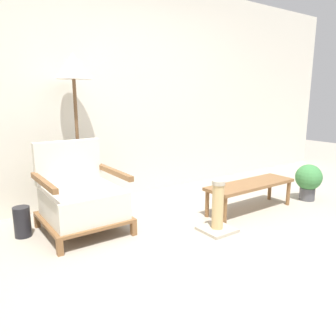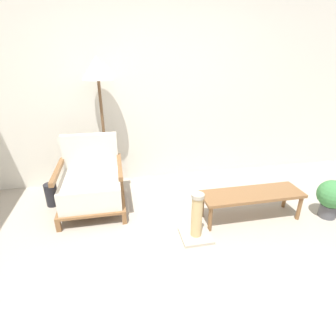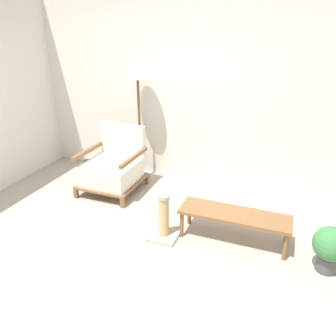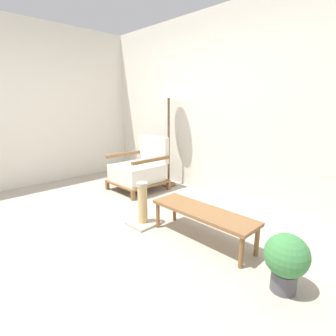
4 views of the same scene
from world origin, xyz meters
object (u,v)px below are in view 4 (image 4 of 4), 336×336
(coffee_table, at_px, (203,214))
(vase, at_px, (130,173))
(scratching_post, at_px, (143,209))
(floor_lamp, at_px, (169,96))
(potted_plant, at_px, (286,259))
(armchair, at_px, (139,170))

(coffee_table, xyz_separation_m, vase, (-2.29, 0.75, -0.14))
(vase, xyz_separation_m, scratching_post, (1.58, -0.96, 0.05))
(floor_lamp, xyz_separation_m, scratching_post, (0.89, -1.29, -1.30))
(potted_plant, xyz_separation_m, scratching_post, (-1.61, -0.06, -0.07))
(vase, xyz_separation_m, potted_plant, (3.19, -0.91, 0.12))
(floor_lamp, relative_size, coffee_table, 1.51)
(coffee_table, distance_m, scratching_post, 0.75)
(coffee_table, relative_size, vase, 3.96)
(armchair, relative_size, potted_plant, 1.86)
(armchair, bearing_deg, coffee_table, -17.94)
(vase, distance_m, scratching_post, 1.85)
(armchair, xyz_separation_m, vase, (-0.51, 0.18, -0.19))
(armchair, relative_size, vase, 2.95)
(coffee_table, relative_size, scratching_post, 2.24)
(armchair, relative_size, floor_lamp, 0.49)
(vase, relative_size, scratching_post, 0.57)
(potted_plant, height_order, scratching_post, scratching_post)
(potted_plant, bearing_deg, vase, 164.13)
(scratching_post, bearing_deg, floor_lamp, 124.64)
(armchair, xyz_separation_m, potted_plant, (2.68, -0.73, -0.06))
(potted_plant, bearing_deg, floor_lamp, 153.83)
(floor_lamp, relative_size, potted_plant, 3.77)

